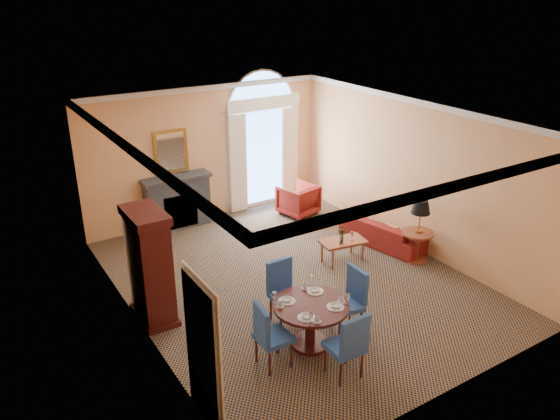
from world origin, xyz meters
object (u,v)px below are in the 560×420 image
armoire (150,268)px  armchair (298,200)px  dining_table (311,315)px  side_table (419,223)px  coffee_table (343,242)px  sofa (384,232)px

armoire → armchair: armoire is taller
dining_table → side_table: 3.71m
armchair → side_table: 3.44m
armoire → armchair: size_ratio=2.36×
armchair → coffee_table: coffee_table is taller
sofa → side_table: side_table is taller
armoire → coffee_table: 4.04m
armoire → side_table: 5.40m
dining_table → coffee_table: (2.20, 1.97, -0.12)m
armchair → coffee_table: bearing=64.1°
armoire → sofa: (5.27, 0.05, -0.67)m
sofa → coffee_table: bearing=85.8°
armchair → side_table: bearing=89.4°
sofa → coffee_table: size_ratio=1.97×
coffee_table → armchair: bearing=86.3°
side_table → armoire: bearing=170.5°
armoire → side_table: size_ratio=1.52×
dining_table → coffee_table: bearing=41.9°
armchair → dining_table: bearing=45.6°
sofa → side_table: 1.09m
dining_table → armchair: 5.32m
sofa → armchair: 2.48m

